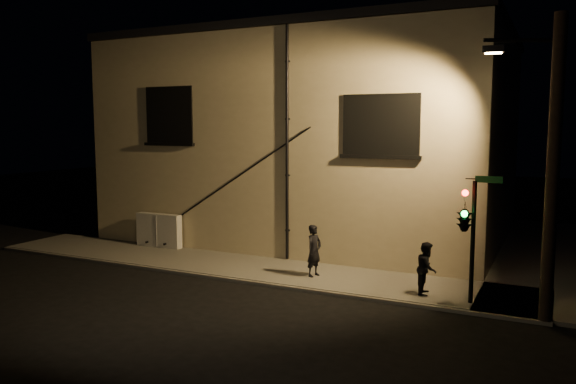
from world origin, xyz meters
The scene contains 8 objects.
ground centered at (0.00, 0.00, 0.00)m, with size 90.00×90.00×0.00m, color black.
sidewalk centered at (1.22, 4.39, 0.06)m, with size 21.00×16.00×0.12m.
building centered at (-3.00, 8.99, 4.40)m, with size 16.20×12.23×8.80m.
utility_cabinet centered at (-7.44, 2.70, 0.79)m, with size 2.03×0.34×1.34m, color silver.
pedestrian_a centered at (-0.03, 1.29, 0.96)m, with size 0.61×0.40×1.67m, color black.
pedestrian_b centered at (3.66, 0.91, 0.88)m, with size 0.74×0.58×1.52m, color black.
traffic_signal centered at (4.73, 0.51, 2.48)m, with size 1.31×2.07×3.51m.
streetlamp_pole centered at (6.73, 0.11, 4.02)m, with size 2.04×1.40×7.62m.
Camera 1 is at (6.96, -15.03, 4.92)m, focal length 35.00 mm.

